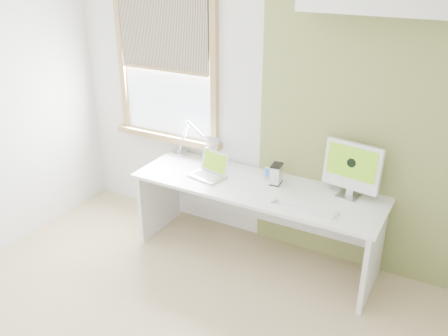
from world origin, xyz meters
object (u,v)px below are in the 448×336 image
Objects in this scene: external_drive at (276,174)px; laptop at (210,170)px; desk_lamp at (205,145)px; desk at (259,203)px; imac at (352,167)px.

laptop is at bearing -166.10° from external_drive.
external_drive is (0.58, 0.14, 0.04)m from laptop.
external_drive is (0.74, -0.03, -0.11)m from desk_lamp.
desk_lamp is (-0.61, 0.10, 0.40)m from desk.
desk_lamp is 1.37m from imac.
desk is at bearing -169.61° from imac.
desk is 0.32m from external_drive.
desk is 0.74m from desk_lamp.
imac is at bearing 10.11° from laptop.
desk is 6.29× the size of laptop.
laptop is at bearing -170.35° from desk.
desk is 3.36× the size of desk_lamp.
laptop is at bearing -47.17° from desk_lamp.
external_drive is 0.65m from imac.
desk_lamp is 0.75m from external_drive.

